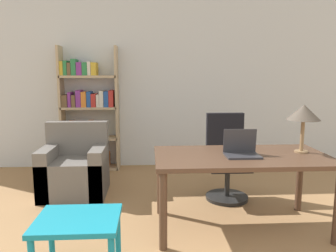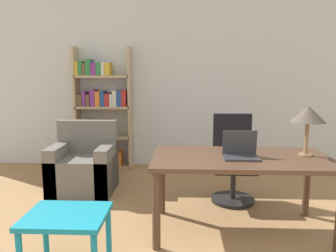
# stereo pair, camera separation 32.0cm
# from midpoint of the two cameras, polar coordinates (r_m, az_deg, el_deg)

# --- Properties ---
(wall_back) EXTENTS (8.00, 0.06, 2.70)m
(wall_back) POSITION_cam_midpoint_polar(r_m,az_deg,el_deg) (5.26, -0.44, 7.63)
(wall_back) COLOR silver
(wall_back) RESTS_ON ground_plane
(desk) EXTENTS (1.63, 0.86, 0.73)m
(desk) POSITION_cam_midpoint_polar(r_m,az_deg,el_deg) (3.16, 9.80, -6.59)
(desk) COLOR #4C3323
(desk) RESTS_ON ground_plane
(laptop) EXTENTS (0.31, 0.23, 0.24)m
(laptop) POSITION_cam_midpoint_polar(r_m,az_deg,el_deg) (3.09, 9.80, -4.19)
(laptop) COLOR #2D2D33
(laptop) RESTS_ON desk
(table_lamp) EXTENTS (0.31, 0.31, 0.47)m
(table_lamp) POSITION_cam_midpoint_polar(r_m,az_deg,el_deg) (3.33, 20.06, 2.03)
(table_lamp) COLOR olive
(table_lamp) RESTS_ON desk
(office_chair) EXTENTS (0.50, 0.50, 1.01)m
(office_chair) POSITION_cam_midpoint_polar(r_m,az_deg,el_deg) (3.98, 7.88, -5.87)
(office_chair) COLOR black
(office_chair) RESTS_ON ground_plane
(side_table_blue) EXTENTS (0.57, 0.48, 0.50)m
(side_table_blue) POSITION_cam_midpoint_polar(r_m,az_deg,el_deg) (2.51, -19.11, -16.68)
(side_table_blue) COLOR teal
(side_table_blue) RESTS_ON ground_plane
(armchair) EXTENTS (0.77, 0.67, 0.88)m
(armchair) POSITION_cam_midpoint_polar(r_m,az_deg,el_deg) (4.29, -17.97, -7.30)
(armchair) COLOR #66605B
(armchair) RESTS_ON ground_plane
(bookshelf) EXTENTS (0.88, 0.28, 1.90)m
(bookshelf) POSITION_cam_midpoint_polar(r_m,az_deg,el_deg) (5.23, -15.61, 1.66)
(bookshelf) COLOR tan
(bookshelf) RESTS_ON ground_plane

